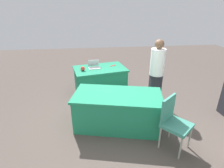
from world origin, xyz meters
name	(u,v)px	position (x,y,z in m)	size (l,w,h in m)	color
ground_plane	(117,120)	(0.00, 0.00, 0.00)	(14.40, 14.40, 0.00)	#4C423D
table_foreground	(100,80)	(0.28, -1.48, 0.37)	(1.56, 1.15, 0.73)	#1E7A56
table_mid_right	(117,110)	(0.02, 0.15, 0.37)	(1.91, 1.24, 0.73)	#1E7A56
chair_tucked_right	(174,120)	(-0.85, 0.88, 0.55)	(0.62, 0.62, 0.96)	#9E9993
person_attendee_browsing	(157,70)	(-1.05, -0.65, 0.92)	(0.34, 0.34, 1.65)	#26262D
laptop_silver	(94,66)	(0.44, -1.53, 0.77)	(0.36, 0.34, 0.21)	silver
yarn_ball	(83,69)	(0.75, -1.32, 0.79)	(0.12, 0.12, 0.12)	#B2382D
scissors_red	(113,66)	(-0.11, -1.64, 0.74)	(0.18, 0.04, 0.01)	red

